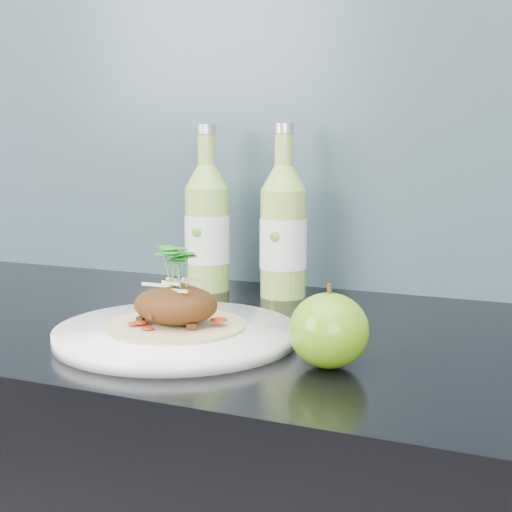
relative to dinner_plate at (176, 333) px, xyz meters
The scene contains 6 objects.
subway_backsplash 0.52m from the dinner_plate, 88.24° to the left, with size 4.00×0.02×0.70m, color #668EA0.
dinner_plate is the anchor object (origin of this frame).
pork_taco 0.04m from the dinner_plate, 92.01° to the left, with size 0.17×0.17×0.10m.
green_apple 0.21m from the dinner_plate, ahead, with size 0.11×0.11×0.09m.
cider_bottle_left 0.32m from the dinner_plate, 110.32° to the left, with size 0.09×0.09×0.27m.
cider_bottle_right 0.31m from the dinner_plate, 84.86° to the left, with size 0.09×0.09×0.27m.
Camera 1 is at (0.42, 0.86, 1.13)m, focal length 50.00 mm.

